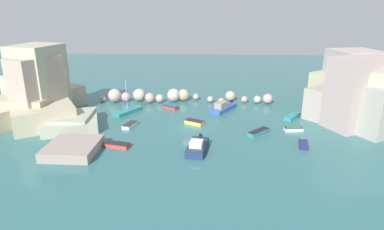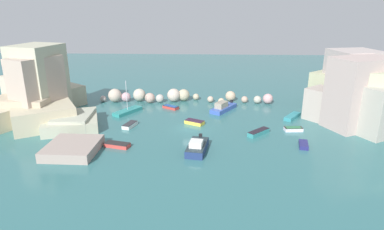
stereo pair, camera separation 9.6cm
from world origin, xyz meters
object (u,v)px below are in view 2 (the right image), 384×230
stone_dock (73,148)px  moored_boat_2 (130,125)px  moored_boat_9 (293,129)px  moored_boat_3 (223,107)px  moored_boat_0 (128,111)px  moored_boat_4 (259,132)px  moored_boat_5 (197,147)px  moored_boat_6 (292,116)px  moored_boat_1 (195,122)px  moored_boat_10 (303,145)px  moored_boat_7 (117,145)px  moored_boat_8 (171,107)px

stone_dock → moored_boat_2: bearing=61.9°
moored_boat_2 → moored_boat_9: bearing=-75.2°
moored_boat_2 → moored_boat_3: size_ratio=0.50×
moored_boat_0 → moored_boat_4: (21.97, -9.39, 0.02)m
moored_boat_2 → moored_boat_5: (10.98, -8.82, 0.35)m
moored_boat_6 → moored_boat_1: bearing=137.7°
stone_dock → moored_boat_10: 31.01m
moored_boat_9 → moored_boat_10: moored_boat_9 is taller
moored_boat_10 → moored_boat_5: bearing=110.6°
stone_dock → moored_boat_1: size_ratio=2.04×
moored_boat_2 → moored_boat_10: bearing=-88.1°
moored_boat_2 → stone_dock: bearing=168.2°
moored_boat_4 → moored_boat_7: bearing=-29.5°
moored_boat_1 → moored_boat_3: size_ratio=0.51×
moored_boat_1 → moored_boat_6: size_ratio=0.77×
moored_boat_5 → moored_boat_8: 19.45m
moored_boat_9 → moored_boat_2: bearing=173.3°
moored_boat_2 → moored_boat_8: 11.25m
moored_boat_8 → moored_boat_10: 25.89m
moored_boat_3 → moored_boat_7: bearing=-10.0°
moored_boat_4 → moored_boat_10: size_ratio=1.26×
moored_boat_4 → moored_boat_7: size_ratio=0.99×
moored_boat_2 → moored_boat_7: bearing=-163.5°
moored_boat_0 → moored_boat_7: (2.01, -14.80, -0.04)m
moored_boat_0 → moored_boat_7: bearing=-140.5°
moored_boat_4 → moored_boat_9: 5.83m
moored_boat_0 → moored_boat_1: (12.22, -5.26, -0.01)m
moored_boat_0 → moored_boat_5: bearing=-108.9°
moored_boat_5 → moored_boat_7: bearing=-86.5°
moored_boat_0 → moored_boat_10: 30.64m
moored_boat_5 → stone_dock: bearing=-77.5°
moored_boat_2 → moored_boat_4: size_ratio=0.90×
stone_dock → moored_boat_3: bearing=42.9°
moored_boat_6 → stone_dock: bearing=150.6°
moored_boat_2 → moored_boat_9: (25.55, -0.67, 0.01)m
moored_boat_1 → moored_boat_6: (16.61, 3.70, -0.02)m
moored_boat_0 → moored_boat_8: size_ratio=1.85×
moored_boat_0 → moored_boat_1: moored_boat_0 is taller
moored_boat_0 → moored_boat_6: moored_boat_0 is taller
moored_boat_8 → moored_boat_9: (20.08, -10.50, 0.02)m
moored_boat_3 → moored_boat_6: bearing=104.5°
moored_boat_4 → moored_boat_0: bearing=-67.8°
stone_dock → moored_boat_7: 5.75m
moored_boat_0 → moored_boat_4: 23.89m
moored_boat_2 → moored_boat_8: moored_boat_2 is taller
moored_boat_3 → moored_boat_5: (-4.18, -17.89, 0.03)m
moored_boat_3 → moored_boat_6: (11.68, -3.66, -0.32)m
moored_boat_1 → stone_dock: bearing=-115.4°
moored_boat_1 → moored_boat_10: bearing=-0.6°
moored_boat_3 → moored_boat_8: 9.72m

